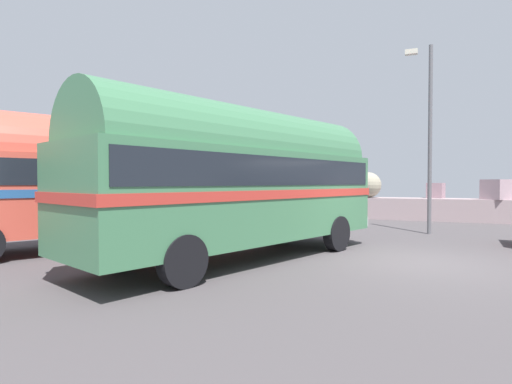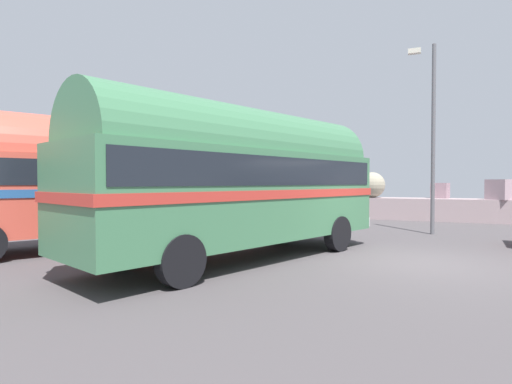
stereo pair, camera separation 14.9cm
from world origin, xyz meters
The scene contains 5 objects.
ground centered at (0.00, 0.00, 0.01)m, with size 32.00×26.00×0.02m.
breakwater centered at (0.28, 11.79, 0.74)m, with size 31.36×2.17×2.48m.
vintage_coach centered at (-3.99, -1.28, 2.05)m, with size 5.09×8.89×3.70m.
second_coach centered at (-8.85, -1.46, 2.05)m, with size 6.11×8.71×3.70m.
lamp_post centered at (0.15, 5.80, 3.84)m, with size 0.96×0.43×6.85m.
Camera 1 is at (0.21, -10.11, 1.90)m, focal length 28.19 mm.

